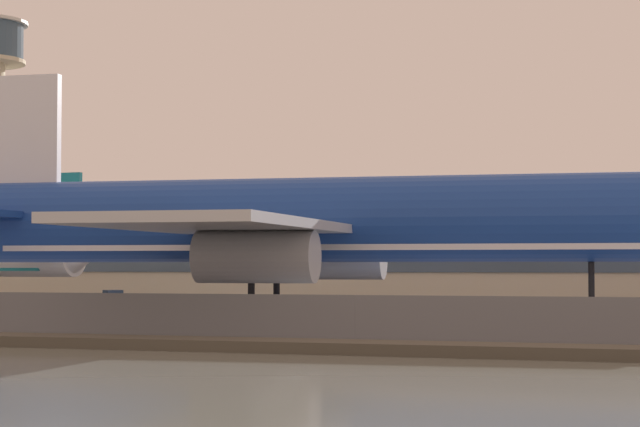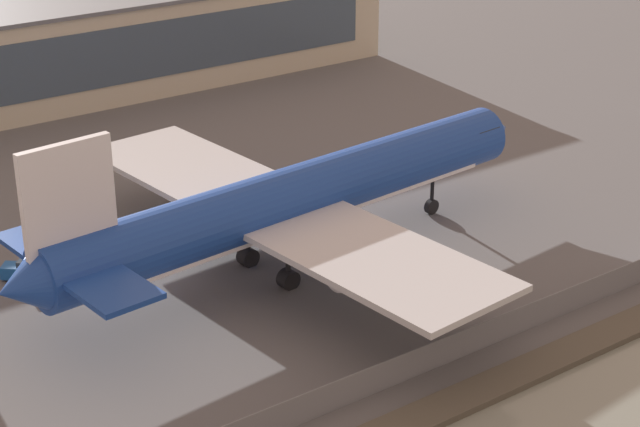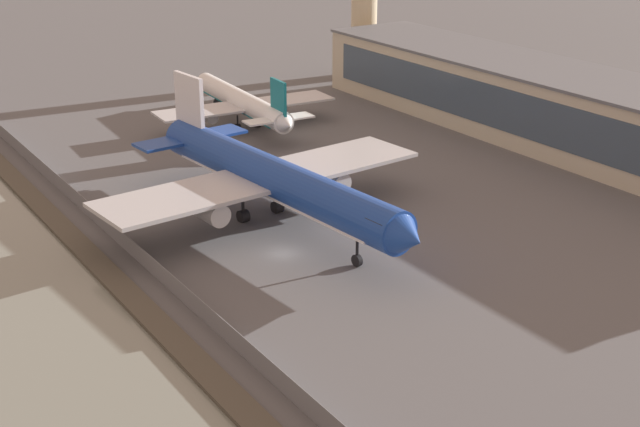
{
  "view_description": "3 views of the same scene",
  "coord_description": "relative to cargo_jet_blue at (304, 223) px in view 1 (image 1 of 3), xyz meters",
  "views": [
    {
      "loc": [
        17.07,
        -70.47,
        3.65
      ],
      "look_at": [
        -9.59,
        6.8,
        7.1
      ],
      "focal_mm": 70.0,
      "sensor_mm": 36.0,
      "label": 1
    },
    {
      "loc": [
        -57.11,
        -65.91,
        42.43
      ],
      "look_at": [
        -4.38,
        7.07,
        2.69
      ],
      "focal_mm": 60.0,
      "sensor_mm": 36.0,
      "label": 2
    },
    {
      "loc": [
        87.32,
        -51.05,
        45.09
      ],
      "look_at": [
        2.14,
        4.15,
        5.16
      ],
      "focal_mm": 50.0,
      "sensor_mm": 36.0,
      "label": 3
    }
  ],
  "objects": [
    {
      "name": "perimeter_fence",
      "position": [
        9.7,
        -20.05,
        -5.2
      ],
      "size": [
        280.0,
        0.1,
        2.33
      ],
      "color": "slate",
      "rests_on": "ground"
    },
    {
      "name": "ground_plane",
      "position": [
        9.7,
        -4.05,
        -6.36
      ],
      "size": [
        500.0,
        500.0,
        0.0
      ],
      "primitive_type": "plane",
      "color": "#565659"
    },
    {
      "name": "cargo_jet_blue",
      "position": [
        0.0,
        0.0,
        0.0
      ],
      "size": [
        55.44,
        47.57,
        16.66
      ],
      "color": "#193D93",
      "rests_on": "ground"
    },
    {
      "name": "baggage_tug",
      "position": [
        -20.15,
        11.74,
        -5.56
      ],
      "size": [
        3.49,
        3.27,
        1.8
      ],
      "color": "#19519E",
      "rests_on": "ground"
    },
    {
      "name": "terminal_building",
      "position": [
        -5.22,
        59.68,
        -0.08
      ],
      "size": [
        110.76,
        20.03,
        12.54
      ],
      "color": "#BCB299",
      "rests_on": "ground"
    },
    {
      "name": "shoreline_seawall",
      "position": [
        9.7,
        -24.55,
        -6.11
      ],
      "size": [
        320.0,
        3.0,
        0.5
      ],
      "color": "#474238",
      "rests_on": "ground"
    }
  ]
}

